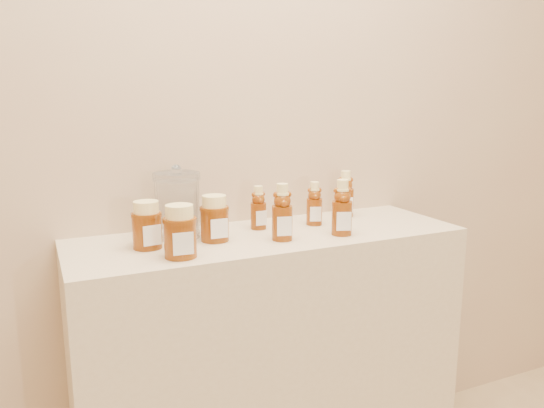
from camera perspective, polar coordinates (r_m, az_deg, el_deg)
name	(u,v)px	position (r m, az deg, el deg)	size (l,w,h in m)	color
wall_back	(244,84)	(1.75, -3.02, 12.73)	(3.50, 0.02, 2.70)	tan
display_table	(270,369)	(1.79, -0.22, -17.34)	(1.20, 0.40, 0.90)	#C5B390
bear_bottle_back_left	(258,205)	(1.67, -1.48, -0.08)	(0.05, 0.05, 0.16)	#612807
bear_bottle_back_mid	(314,201)	(1.73, 4.59, 0.37)	(0.05, 0.05, 0.16)	#612807
bear_bottle_back_right	(345,191)	(1.85, 7.90, 1.42)	(0.06, 0.06, 0.18)	#612807
bear_bottle_front_left	(282,208)	(1.53, 1.11, -0.47)	(0.06, 0.06, 0.19)	#612807
bear_bottle_front_right	(342,204)	(1.61, 7.56, 0.02)	(0.07, 0.07, 0.19)	#612807
honey_jar_left	(147,225)	(1.50, -13.31, -2.19)	(0.08, 0.08, 0.13)	#612807
honey_jar_back	(214,218)	(1.54, -6.20, -1.53)	(0.09, 0.09, 0.13)	#612807
honey_jar_front	(180,231)	(1.40, -9.87, -2.90)	(0.09, 0.09, 0.14)	#612807
glass_canister	(177,202)	(1.59, -10.14, 0.18)	(0.14, 0.14, 0.21)	white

